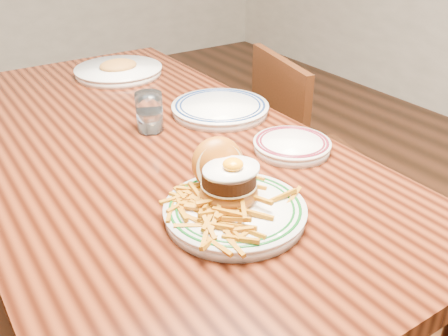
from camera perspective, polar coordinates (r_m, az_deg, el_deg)
table at (r=1.35m, az=-9.33°, el=-0.37°), size 0.85×1.60×0.75m
chair_right at (r=1.88m, az=8.93°, el=1.22°), size 0.47×0.47×0.84m
main_plate at (r=0.98m, az=0.92°, el=-3.47°), size 0.28×0.30×0.14m
side_plate at (r=1.24m, az=7.77°, el=2.65°), size 0.19×0.19×0.03m
rear_plate at (r=1.45m, az=-0.44°, el=6.89°), size 0.28×0.28×0.03m
water_glass at (r=1.35m, az=-8.50°, el=6.07°), size 0.07×0.07×0.11m
far_plate at (r=1.82m, az=-11.95°, el=10.88°), size 0.30×0.30×0.05m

